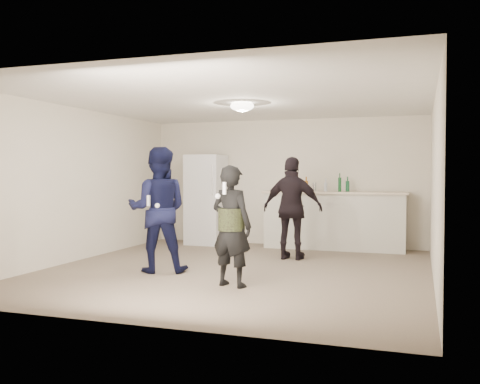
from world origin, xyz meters
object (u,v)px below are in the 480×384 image
(man, at_px, (158,210))
(shaker, at_px, (314,187))
(counter, at_px, (334,221))
(spectator, at_px, (293,208))
(fridge, at_px, (206,200))
(woman, at_px, (232,226))

(man, bearing_deg, shaker, -138.85)
(counter, bearing_deg, spectator, -108.41)
(fridge, xyz_separation_m, woman, (1.85, -3.68, -0.13))
(woman, distance_m, spectator, 2.34)
(counter, xyz_separation_m, shaker, (-0.37, -0.10, 0.65))
(spectator, bearing_deg, fridge, -29.96)
(counter, bearing_deg, fridge, -178.44)
(shaker, xyz_separation_m, man, (-1.70, -3.05, -0.27))
(fridge, xyz_separation_m, shaker, (2.21, -0.03, 0.28))
(shaker, xyz_separation_m, spectator, (-0.11, -1.32, -0.32))
(man, bearing_deg, woman, 136.19)
(fridge, bearing_deg, woman, -63.26)
(fridge, bearing_deg, spectator, -32.77)
(counter, relative_size, man, 1.44)
(counter, height_order, spectator, spectator)
(shaker, relative_size, woman, 0.11)
(fridge, relative_size, man, 0.99)
(man, height_order, woman, man)
(spectator, bearing_deg, man, 50.09)
(counter, xyz_separation_m, man, (-2.07, -3.15, 0.38))
(shaker, xyz_separation_m, woman, (-0.35, -3.65, -0.41))
(counter, distance_m, shaker, 0.75)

